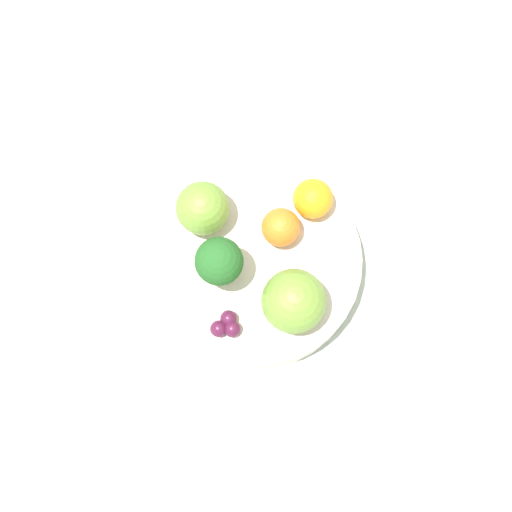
{
  "coord_description": "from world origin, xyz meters",
  "views": [
    {
      "loc": [
        0.06,
        0.16,
        0.72
      ],
      "look_at": [
        0.0,
        0.0,
        0.07
      ],
      "focal_mm": 50.0,
      "sensor_mm": 36.0,
      "label": 1
    }
  ],
  "objects_px": {
    "orange_front": "(281,227)",
    "grape_cluster": "(226,325)",
    "apple_red": "(294,301)",
    "broccoli": "(221,266)",
    "napkin": "(406,466)",
    "orange_back": "(313,199)",
    "apple_green": "(203,208)",
    "bowl": "(256,264)"
  },
  "relations": [
    {
      "from": "napkin",
      "to": "grape_cluster",
      "type": "bearing_deg",
      "value": -58.71
    },
    {
      "from": "orange_back",
      "to": "grape_cluster",
      "type": "bearing_deg",
      "value": 34.02
    },
    {
      "from": "orange_front",
      "to": "grape_cluster",
      "type": "bearing_deg",
      "value": 39.27
    },
    {
      "from": "apple_red",
      "to": "broccoli",
      "type": "bearing_deg",
      "value": -46.5
    },
    {
      "from": "apple_red",
      "to": "orange_back",
      "type": "relative_size",
      "value": 1.54
    },
    {
      "from": "orange_front",
      "to": "napkin",
      "type": "bearing_deg",
      "value": 96.5
    },
    {
      "from": "apple_green",
      "to": "napkin",
      "type": "relative_size",
      "value": 0.29
    },
    {
      "from": "bowl",
      "to": "orange_front",
      "type": "xyz_separation_m",
      "value": [
        -0.03,
        -0.02,
        0.04
      ]
    },
    {
      "from": "apple_red",
      "to": "grape_cluster",
      "type": "relative_size",
      "value": 2.13
    },
    {
      "from": "bowl",
      "to": "napkin",
      "type": "relative_size",
      "value": 1.17
    },
    {
      "from": "apple_red",
      "to": "orange_back",
      "type": "height_order",
      "value": "apple_red"
    },
    {
      "from": "grape_cluster",
      "to": "orange_front",
      "type": "bearing_deg",
      "value": -140.73
    },
    {
      "from": "apple_green",
      "to": "orange_back",
      "type": "xyz_separation_m",
      "value": [
        -0.1,
        0.03,
        -0.01
      ]
    },
    {
      "from": "orange_back",
      "to": "grape_cluster",
      "type": "xyz_separation_m",
      "value": [
        0.12,
        0.08,
        -0.01
      ]
    },
    {
      "from": "broccoli",
      "to": "orange_back",
      "type": "distance_m",
      "value": 0.11
    },
    {
      "from": "broccoli",
      "to": "napkin",
      "type": "bearing_deg",
      "value": 112.77
    },
    {
      "from": "broccoli",
      "to": "orange_front",
      "type": "height_order",
      "value": "broccoli"
    },
    {
      "from": "grape_cluster",
      "to": "apple_green",
      "type": "bearing_deg",
      "value": -99.9
    },
    {
      "from": "napkin",
      "to": "orange_back",
      "type": "bearing_deg",
      "value": -92.46
    },
    {
      "from": "apple_red",
      "to": "orange_back",
      "type": "xyz_separation_m",
      "value": [
        -0.06,
        -0.09,
        -0.01
      ]
    },
    {
      "from": "apple_red",
      "to": "apple_green",
      "type": "xyz_separation_m",
      "value": [
        0.04,
        -0.11,
        -0.0
      ]
    },
    {
      "from": "napkin",
      "to": "broccoli",
      "type": "bearing_deg",
      "value": -67.23
    },
    {
      "from": "apple_green",
      "to": "orange_front",
      "type": "relative_size",
      "value": 1.38
    },
    {
      "from": "apple_red",
      "to": "orange_front",
      "type": "bearing_deg",
      "value": -103.46
    },
    {
      "from": "apple_red",
      "to": "apple_green",
      "type": "relative_size",
      "value": 1.16
    },
    {
      "from": "orange_back",
      "to": "grape_cluster",
      "type": "distance_m",
      "value": 0.15
    },
    {
      "from": "apple_red",
      "to": "apple_green",
      "type": "bearing_deg",
      "value": -68.61
    },
    {
      "from": "broccoli",
      "to": "orange_front",
      "type": "xyz_separation_m",
      "value": [
        -0.07,
        -0.02,
        -0.02
      ]
    },
    {
      "from": "apple_red",
      "to": "napkin",
      "type": "distance_m",
      "value": 0.19
    },
    {
      "from": "napkin",
      "to": "orange_front",
      "type": "bearing_deg",
      "value": -83.5
    },
    {
      "from": "apple_green",
      "to": "napkin",
      "type": "xyz_separation_m",
      "value": [
        -0.09,
        0.29,
        -0.06
      ]
    },
    {
      "from": "bowl",
      "to": "orange_back",
      "type": "xyz_separation_m",
      "value": [
        -0.07,
        -0.03,
        0.04
      ]
    },
    {
      "from": "orange_front",
      "to": "grape_cluster",
      "type": "height_order",
      "value": "orange_front"
    },
    {
      "from": "napkin",
      "to": "apple_green",
      "type": "bearing_deg",
      "value": -72.65
    },
    {
      "from": "broccoli",
      "to": "grape_cluster",
      "type": "height_order",
      "value": "broccoli"
    },
    {
      "from": "grape_cluster",
      "to": "napkin",
      "type": "height_order",
      "value": "grape_cluster"
    },
    {
      "from": "apple_red",
      "to": "orange_front",
      "type": "xyz_separation_m",
      "value": [
        -0.02,
        -0.07,
        -0.01
      ]
    },
    {
      "from": "orange_back",
      "to": "bowl",
      "type": "bearing_deg",
      "value": 23.16
    },
    {
      "from": "apple_red",
      "to": "grape_cluster",
      "type": "xyz_separation_m",
      "value": [
        0.06,
        -0.01,
        -0.02
      ]
    },
    {
      "from": "broccoli",
      "to": "apple_red",
      "type": "height_order",
      "value": "broccoli"
    },
    {
      "from": "bowl",
      "to": "grape_cluster",
      "type": "height_order",
      "value": "grape_cluster"
    },
    {
      "from": "bowl",
      "to": "apple_green",
      "type": "distance_m",
      "value": 0.08
    }
  ]
}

